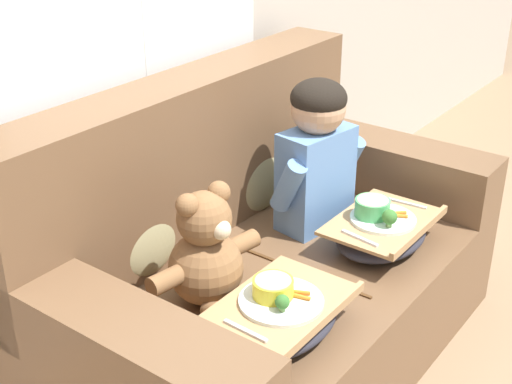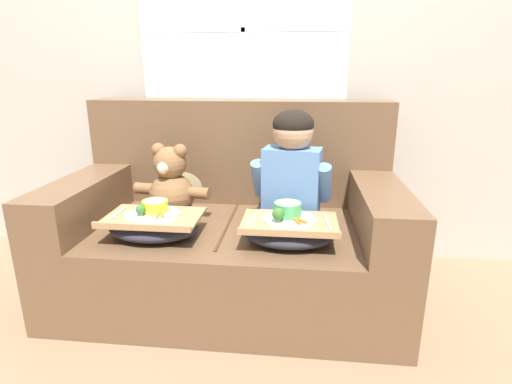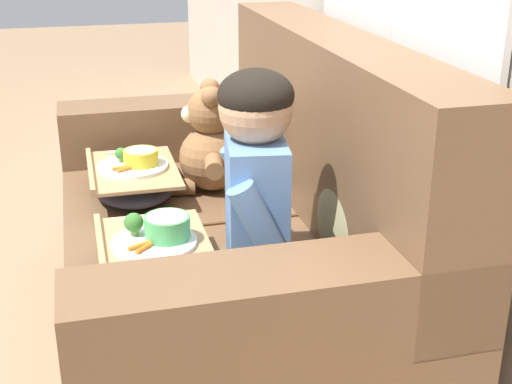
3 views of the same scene
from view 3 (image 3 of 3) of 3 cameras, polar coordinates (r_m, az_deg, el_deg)
ground_plane at (r=2.44m, az=-2.72°, el=-11.27°), size 14.00×14.00×0.00m
couch at (r=2.28m, az=-0.86°, el=-3.81°), size 1.66×0.95×0.98m
throw_pillow_behind_child at (r=1.99m, az=7.23°, el=-0.97°), size 0.34×0.16×0.35m
throw_pillow_behind_teddy at (r=2.53m, az=2.22°, el=4.21°), size 0.31×0.15×0.32m
child_figure at (r=1.86m, az=-0.04°, el=2.31°), size 0.41×0.22×0.55m
teddy_bear at (r=2.47m, az=-3.67°, el=3.78°), size 0.41×0.29×0.38m
lap_tray_child at (r=1.91m, az=-8.06°, el=-5.21°), size 0.41×0.29×0.18m
lap_tray_teddy at (r=2.47m, az=-9.78°, el=1.01°), size 0.42×0.30×0.17m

